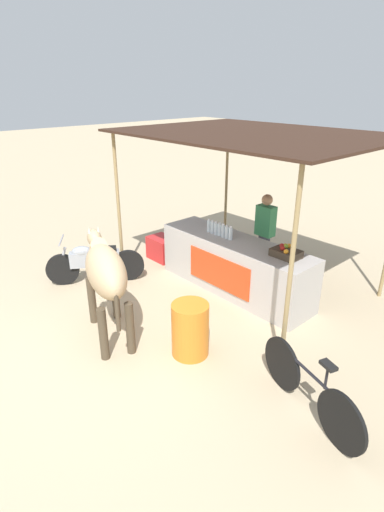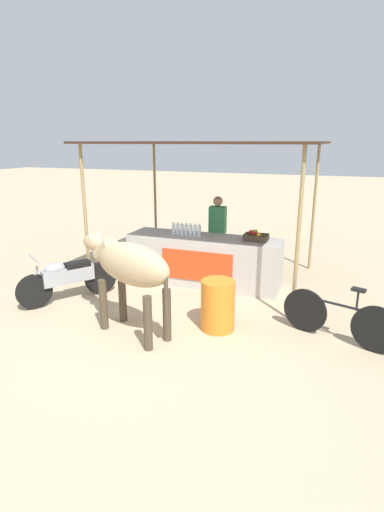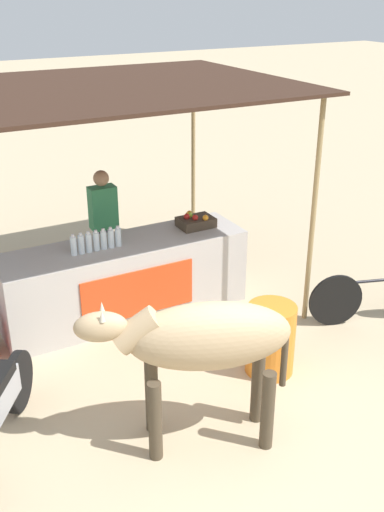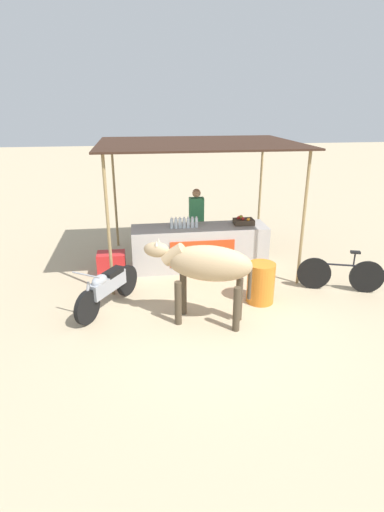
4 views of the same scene
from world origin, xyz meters
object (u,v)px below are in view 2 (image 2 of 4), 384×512
(fruit_crate, at_px, (256,237))
(motorcycle_parked, at_px, (67,278))
(vendor_behind_counter, at_px, (217,234))
(cow, at_px, (129,266))
(bicycle_leaning, at_px, (339,318))
(stall_counter, at_px, (204,260))
(water_barrel, at_px, (218,305))
(cooler_box, at_px, (116,263))

(fruit_crate, distance_m, motorcycle_parked, 3.49)
(fruit_crate, height_order, vendor_behind_counter, vendor_behind_counter)
(cow, bearing_deg, bicycle_leaning, 15.93)
(stall_counter, height_order, water_barrel, stall_counter)
(fruit_crate, distance_m, water_barrel, 2.00)
(bicycle_leaning, bearing_deg, motorcycle_parked, -178.40)
(water_barrel, relative_size, motorcycle_parked, 0.50)
(stall_counter, distance_m, cow, 2.48)
(cow, xyz_separation_m, bicycle_leaning, (2.86, 0.82, -0.68))
(stall_counter, height_order, motorcycle_parked, stall_counter)
(bicycle_leaning, bearing_deg, water_barrel, -171.86)
(motorcycle_parked, distance_m, bicycle_leaning, 4.52)
(cooler_box, bearing_deg, water_barrel, -31.50)
(stall_counter, height_order, fruit_crate, fruit_crate)
(stall_counter, relative_size, vendor_behind_counter, 1.82)
(stall_counter, xyz_separation_m, fruit_crate, (1.00, 0.06, 0.55))
(cooler_box, bearing_deg, bicycle_leaning, -18.18)
(motorcycle_parked, xyz_separation_m, bicycle_leaning, (4.52, 0.13, -0.08))
(cooler_box, xyz_separation_m, motorcycle_parked, (0.02, -1.62, 0.19))
(vendor_behind_counter, bearing_deg, fruit_crate, -35.87)
(fruit_crate, bearing_deg, cow, -117.59)
(fruit_crate, xyz_separation_m, motorcycle_parked, (-2.95, -1.77, -0.60))
(water_barrel, height_order, motorcycle_parked, motorcycle_parked)
(cooler_box, bearing_deg, fruit_crate, 2.94)
(stall_counter, distance_m, cooler_box, 1.98)
(vendor_behind_counter, xyz_separation_m, water_barrel, (0.83, -2.58, -0.46))
(water_barrel, height_order, cow, cow)
(stall_counter, distance_m, motorcycle_parked, 2.59)
(cow, bearing_deg, stall_counter, 83.33)
(cow, xyz_separation_m, motorcycle_parked, (-1.66, 0.69, -0.60))
(fruit_crate, distance_m, bicycle_leaning, 2.37)
(vendor_behind_counter, xyz_separation_m, bicycle_leaning, (2.54, -2.34, -0.50))
(fruit_crate, height_order, water_barrel, fruit_crate)
(stall_counter, distance_m, water_barrel, 2.03)
(fruit_crate, bearing_deg, motorcycle_parked, -149.04)
(cooler_box, bearing_deg, vendor_behind_counter, 23.01)
(stall_counter, xyz_separation_m, motorcycle_parked, (-1.95, -1.71, -0.05))
(vendor_behind_counter, height_order, cow, vendor_behind_counter)
(vendor_behind_counter, distance_m, cow, 3.18)
(cooler_box, relative_size, water_barrel, 0.78)
(cow, height_order, bicycle_leaning, cow)
(cow, bearing_deg, cooler_box, 126.10)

